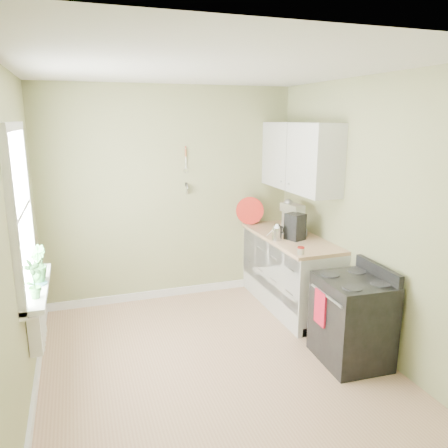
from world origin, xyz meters
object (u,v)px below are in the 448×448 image
object	(u,v)px
coffee_maker	(295,227)
stand_mixer	(292,220)
stove	(352,320)
kettle	(277,232)

from	to	relation	value
coffee_maker	stand_mixer	bearing A→B (deg)	70.40
stove	kettle	distance (m)	1.37
stand_mixer	kettle	size ratio (longest dim) A/B	2.12
stand_mixer	stove	bearing A→B (deg)	-92.79
stove	kettle	bearing A→B (deg)	100.62
stand_mixer	kettle	bearing A→B (deg)	-146.00
stove	coffee_maker	size ratio (longest dim) A/B	3.06
kettle	coffee_maker	size ratio (longest dim) A/B	0.63
kettle	coffee_maker	bearing A→B (deg)	-9.77
stand_mixer	coffee_maker	distance (m)	0.25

